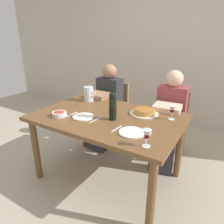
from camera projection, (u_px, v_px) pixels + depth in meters
ground_plane at (108, 176)px, 2.40m from camera, size 8.00×8.00×0.00m
back_wall at (171, 43)px, 3.51m from camera, size 8.00×0.10×2.80m
dining_table at (108, 124)px, 2.16m from camera, size 1.50×1.00×0.76m
wine_bottle at (113, 106)px, 1.98m from camera, size 0.07×0.07×0.34m
water_pitcher at (89, 95)px, 2.56m from camera, size 0.17×0.12×0.18m
baked_tart at (144, 112)px, 2.16m from camera, size 0.30×0.30×0.06m
salad_bowl at (59, 114)px, 2.11m from camera, size 0.15×0.15×0.05m
wine_glass_left_diner at (172, 110)px, 2.00m from camera, size 0.07×0.07×0.14m
wine_glass_right_diner at (147, 135)px, 1.52m from camera, size 0.07×0.07×0.14m
dinner_plate_left_setting at (83, 117)px, 2.09m from camera, size 0.22×0.22×0.01m
dinner_plate_right_setting at (132, 132)px, 1.76m from camera, size 0.23×0.23×0.01m
fork_left_setting at (72, 114)px, 2.16m from camera, size 0.01×0.16×0.00m
knife_left_setting at (95, 120)px, 2.01m from camera, size 0.03×0.18×0.00m
knife_right_setting at (148, 137)px, 1.68m from camera, size 0.03×0.18×0.00m
spoon_right_setting at (117, 129)px, 1.83m from camera, size 0.03×0.16×0.00m
chair_left at (114, 107)px, 3.14m from camera, size 0.41×0.41×0.87m
diner_left at (105, 104)px, 2.92m from camera, size 0.35×0.51×1.16m
chair_right at (172, 120)px, 2.70m from camera, size 0.43×0.43×0.87m
diner_right at (169, 117)px, 2.46m from camera, size 0.36×0.53×1.16m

